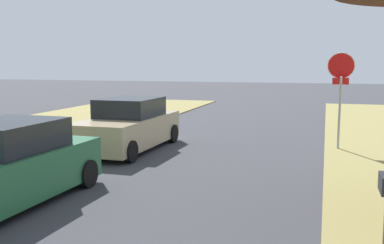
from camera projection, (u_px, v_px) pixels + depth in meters
stop_sign_far at (341, 79)px, 13.86m from camera, size 0.82×0.68×2.92m
parked_sedan_green at (1, 168)px, 8.59m from camera, size 2.03×4.44×1.57m
parked_sedan_tan at (128, 126)px, 14.14m from camera, size 2.03×4.44×1.57m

